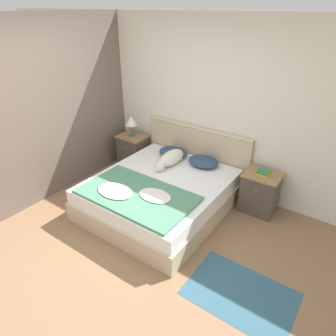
# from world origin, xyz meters

# --- Properties ---
(ground_plane) EXTENTS (16.00, 16.00, 0.00)m
(ground_plane) POSITION_xyz_m (0.00, 0.00, 0.00)
(ground_plane) COLOR #896647
(wall_back) EXTENTS (9.00, 0.06, 2.55)m
(wall_back) POSITION_xyz_m (0.00, 2.13, 1.27)
(wall_back) COLOR silver
(wall_back) RESTS_ON ground_plane
(wall_side_left) EXTENTS (0.06, 3.10, 2.55)m
(wall_side_left) POSITION_xyz_m (-1.66, 1.05, 1.27)
(wall_side_left) COLOR #706056
(wall_side_left) RESTS_ON ground_plane
(bed) EXTENTS (1.74, 1.93, 0.47)m
(bed) POSITION_xyz_m (-0.04, 1.07, 0.23)
(bed) COLOR #C6B28E
(bed) RESTS_ON ground_plane
(headboard) EXTENTS (1.82, 0.06, 0.95)m
(headboard) POSITION_xyz_m (-0.04, 2.06, 0.50)
(headboard) COLOR #C6B28E
(headboard) RESTS_ON ground_plane
(nightstand_left) EXTENTS (0.49, 0.42, 0.59)m
(nightstand_left) POSITION_xyz_m (-1.22, 1.84, 0.30)
(nightstand_left) COLOR #4C4238
(nightstand_left) RESTS_ON ground_plane
(nightstand_right) EXTENTS (0.49, 0.42, 0.59)m
(nightstand_right) POSITION_xyz_m (1.13, 1.84, 0.30)
(nightstand_right) COLOR #4C4238
(nightstand_right) RESTS_ON ground_plane
(pillow_left) EXTENTS (0.48, 0.38, 0.12)m
(pillow_left) POSITION_xyz_m (-0.32, 1.80, 0.54)
(pillow_left) COLOR navy
(pillow_left) RESTS_ON bed
(pillow_right) EXTENTS (0.48, 0.38, 0.12)m
(pillow_right) POSITION_xyz_m (0.23, 1.80, 0.54)
(pillow_right) COLOR navy
(pillow_right) RESTS_ON bed
(quilt) EXTENTS (1.47, 0.86, 0.06)m
(quilt) POSITION_xyz_m (-0.06, 0.57, 0.50)
(quilt) COLOR #4C8466
(quilt) RESTS_ON bed
(dog) EXTENTS (0.25, 0.75, 0.20)m
(dog) POSITION_xyz_m (-0.19, 1.53, 0.57)
(dog) COLOR silver
(dog) RESTS_ON bed
(book_stack) EXTENTS (0.17, 0.21, 0.05)m
(book_stack) POSITION_xyz_m (1.13, 1.86, 0.61)
(book_stack) COLOR gold
(book_stack) RESTS_ON nightstand_right
(table_lamp) EXTENTS (0.21, 0.21, 0.36)m
(table_lamp) POSITION_xyz_m (-1.22, 1.82, 0.87)
(table_lamp) COLOR #336B4C
(table_lamp) RESTS_ON nightstand_left
(rug) EXTENTS (1.08, 0.74, 0.00)m
(rug) POSITION_xyz_m (1.52, 0.35, 0.00)
(rug) COLOR #335B70
(rug) RESTS_ON ground_plane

